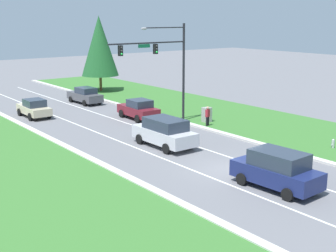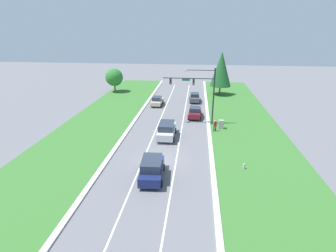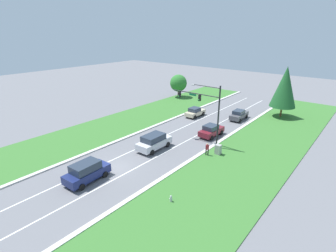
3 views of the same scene
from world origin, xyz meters
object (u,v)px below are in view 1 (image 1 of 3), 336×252
at_px(pedestrian, 208,115).
at_px(fire_hydrant, 333,144).
at_px(graphite_sedan, 85,95).
at_px(traffic_signal_mast, 164,59).
at_px(utility_cabinet, 207,115).
at_px(burgundy_sedan, 139,109).
at_px(navy_suv, 277,170).
at_px(conifer_near_right_tree, 99,46).
at_px(silver_suv, 165,132).
at_px(champagne_sedan, 34,108).

bearing_deg(pedestrian, fire_hydrant, 87.11).
bearing_deg(graphite_sedan, traffic_signal_mast, -88.96).
distance_m(graphite_sedan, utility_cabinet, 15.06).
bearing_deg(burgundy_sedan, traffic_signal_mast, -77.69).
relative_size(utility_cabinet, pedestrian, 0.78).
relative_size(navy_suv, graphite_sedan, 1.03).
relative_size(fire_hydrant, conifer_near_right_tree, 0.08).
bearing_deg(traffic_signal_mast, conifer_near_right_tree, 76.58).
bearing_deg(burgundy_sedan, pedestrian, -62.02).
xyz_separation_m(burgundy_sedan, fire_hydrant, (5.23, -16.07, -0.54)).
distance_m(traffic_signal_mast, silver_suv, 8.20).
xyz_separation_m(silver_suv, champagne_sedan, (-3.50, 14.92, -0.21)).
distance_m(navy_suv, conifer_near_right_tree, 35.87).
bearing_deg(conifer_near_right_tree, champagne_sedan, -141.99).
relative_size(traffic_signal_mast, conifer_near_right_tree, 0.92).
bearing_deg(graphite_sedan, utility_cabinet, -76.97).
distance_m(traffic_signal_mast, conifer_near_right_tree, 19.39).
bearing_deg(burgundy_sedan, silver_suv, -110.43).
bearing_deg(utility_cabinet, fire_hydrant, -82.70).
relative_size(burgundy_sedan, fire_hydrant, 6.39).
bearing_deg(silver_suv, traffic_signal_mast, 52.86).
bearing_deg(navy_suv, pedestrian, 59.47).
bearing_deg(fire_hydrant, silver_suv, 139.60).
bearing_deg(silver_suv, conifer_near_right_tree, 70.07).
relative_size(traffic_signal_mast, graphite_sedan, 1.76).
xyz_separation_m(pedestrian, fire_hydrant, (2.37, -10.18, -0.59)).
relative_size(pedestrian, fire_hydrant, 2.41).
height_order(traffic_signal_mast, champagne_sedan, traffic_signal_mast).
distance_m(champagne_sedan, utility_cabinet, 15.51).
relative_size(traffic_signal_mast, burgundy_sedan, 1.86).
bearing_deg(conifer_near_right_tree, pedestrian, -95.77).
relative_size(champagne_sedan, pedestrian, 2.54).
height_order(navy_suv, conifer_near_right_tree, conifer_near_right_tree).
height_order(burgundy_sedan, fire_hydrant, burgundy_sedan).
height_order(burgundy_sedan, pedestrian, burgundy_sedan).
bearing_deg(champagne_sedan, fire_hydrant, -60.82).
height_order(silver_suv, graphite_sedan, silver_suv).
relative_size(utility_cabinet, conifer_near_right_tree, 0.15).
bearing_deg(burgundy_sedan, champagne_sedan, 140.18).
bearing_deg(champagne_sedan, utility_cabinet, -45.24).
bearing_deg(conifer_near_right_tree, traffic_signal_mast, -103.42).
xyz_separation_m(utility_cabinet, conifer_near_right_tree, (1.27, 20.56, 4.80)).
bearing_deg(burgundy_sedan, graphite_sedan, 93.20).
bearing_deg(conifer_near_right_tree, burgundy_sedan, -107.74).
bearing_deg(utility_cabinet, burgundy_sedan, 128.45).
bearing_deg(utility_cabinet, champagne_sedan, 134.33).
xyz_separation_m(champagne_sedan, utility_cabinet, (10.84, -11.10, -0.17)).
distance_m(burgundy_sedan, pedestrian, 6.55).
bearing_deg(pedestrian, utility_cabinet, -145.33).
bearing_deg(fire_hydrant, pedestrian, 103.11).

